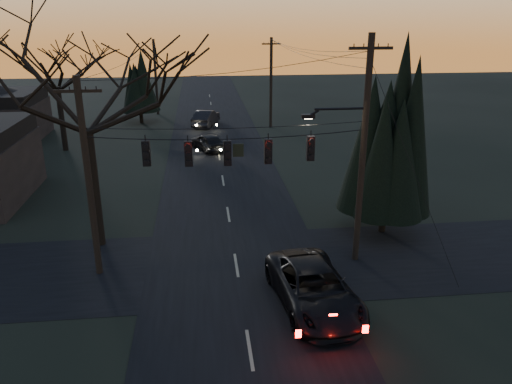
{
  "coord_description": "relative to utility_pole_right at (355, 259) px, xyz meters",
  "views": [
    {
      "loc": [
        -1.36,
        -9.95,
        10.79
      ],
      "look_at": [
        0.79,
        9.06,
        3.83
      ],
      "focal_mm": 35.0,
      "sensor_mm": 36.0,
      "label": 1
    }
  ],
  "objects": [
    {
      "name": "cross_road",
      "position": [
        -5.5,
        0.0,
        0.01
      ],
      "size": [
        60.0,
        7.0,
        0.02
      ],
      "primitive_type": "cube",
      "color": "black",
      "rests_on": "ground"
    },
    {
      "name": "evergreen_right",
      "position": [
        2.3,
        2.86,
        4.99
      ],
      "size": [
        3.94,
        3.94,
        8.8
      ],
      "color": "black",
      "rests_on": "ground"
    },
    {
      "name": "bare_tree_left",
      "position": [
        -11.95,
        2.94,
        7.79
      ],
      "size": [
        9.32,
        9.32,
        11.13
      ],
      "color": "black",
      "rests_on": "ground"
    },
    {
      "name": "sedan_oncoming_b",
      "position": [
        -6.3,
        29.3,
        0.79
      ],
      "size": [
        2.99,
        5.06,
        1.57
      ],
      "primitive_type": "imported",
      "rotation": [
        0.0,
        0.0,
        2.84
      ],
      "color": "black",
      "rests_on": "ground"
    },
    {
      "name": "utility_pole_right",
      "position": [
        0.0,
        0.0,
        0.0
      ],
      "size": [
        5.0,
        0.3,
        10.0
      ],
      "primitive_type": null,
      "color": "black",
      "rests_on": "ground"
    },
    {
      "name": "main_road",
      "position": [
        -5.5,
        10.0,
        0.01
      ],
      "size": [
        8.0,
        120.0,
        0.02
      ],
      "primitive_type": "cube",
      "color": "black",
      "rests_on": "ground"
    },
    {
      "name": "span_signal_assembly",
      "position": [
        -5.74,
        0.0,
        5.32
      ],
      "size": [
        11.5,
        0.44,
        1.5
      ],
      "color": "black",
      "rests_on": "ground"
    },
    {
      "name": "suv_near",
      "position": [
        -2.79,
        -3.64,
        0.8
      ],
      "size": [
        3.3,
        6.04,
        1.6
      ],
      "primitive_type": "imported",
      "rotation": [
        0.0,
        0.0,
        0.11
      ],
      "color": "black",
      "rests_on": "ground"
    },
    {
      "name": "utility_pole_far_r",
      "position": [
        0.0,
        28.0,
        0.0
      ],
      "size": [
        1.8,
        0.3,
        8.5
      ],
      "primitive_type": null,
      "color": "black",
      "rests_on": "ground"
    },
    {
      "name": "evergreen_dist",
      "position": [
        -12.87,
        31.6,
        3.84
      ],
      "size": [
        3.18,
        3.18,
        6.5
      ],
      "color": "black",
      "rests_on": "ground"
    },
    {
      "name": "utility_pole_far_l",
      "position": [
        -11.5,
        36.0,
        0.0
      ],
      "size": [
        0.3,
        0.3,
        8.0
      ],
      "primitive_type": null,
      "color": "black",
      "rests_on": "ground"
    },
    {
      "name": "bare_tree_dist",
      "position": [
        -17.98,
        21.33,
        6.73
      ],
      "size": [
        7.41,
        7.41,
        9.63
      ],
      "color": "black",
      "rests_on": "ground"
    },
    {
      "name": "utility_pole_left",
      "position": [
        -11.5,
        0.0,
        0.0
      ],
      "size": [
        1.8,
        0.3,
        8.5
      ],
      "primitive_type": null,
      "color": "black",
      "rests_on": "ground"
    },
    {
      "name": "sedan_oncoming_a",
      "position": [
        -6.3,
        20.04,
        0.69
      ],
      "size": [
        3.18,
        4.39,
        1.39
      ],
      "primitive_type": "imported",
      "rotation": [
        0.0,
        0.0,
        3.57
      ],
      "color": "black",
      "rests_on": "ground"
    }
  ]
}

